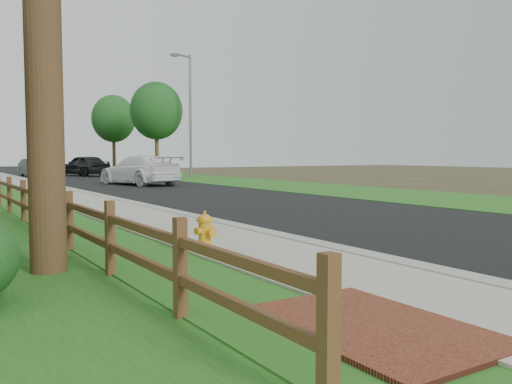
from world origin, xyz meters
TOP-DOWN VIEW (x-y plane):
  - ground at (0.00, 0.00)m, footprint 120.00×120.00m
  - road at (4.60, 35.00)m, footprint 8.00×90.00m
  - curb at (0.40, 35.00)m, footprint 0.40×90.00m
  - wet_gutter at (0.75, 35.00)m, footprint 0.50×90.00m
  - sidewalk at (-0.90, 35.00)m, footprint 2.20×90.00m
  - verge_far at (11.50, 35.00)m, footprint 6.00×90.00m
  - brick_patch at (-2.20, -1.00)m, footprint 1.60×2.40m
  - ranch_fence at (-3.60, 6.40)m, footprint 0.12×16.92m
  - fire_hydrant at (-1.70, 3.59)m, footprint 0.45×0.36m
  - white_suv at (4.89, 24.79)m, footprint 3.58×6.11m
  - dark_car_mid at (5.53, 39.17)m, footprint 3.53×5.30m
  - dark_car_far at (2.00, 39.98)m, footprint 1.94×4.30m
  - streetlight at (11.26, 31.68)m, footprint 1.98×0.99m
  - tree_mid_right at (10.00, 34.84)m, footprint 4.03×4.03m
  - tree_far_right at (9.00, 42.32)m, footprint 3.76×3.76m

SIDE VIEW (x-z plane):
  - ground at x=0.00m, z-range 0.00..0.00m
  - road at x=4.60m, z-range 0.00..0.02m
  - verge_far at x=11.50m, z-range 0.00..0.04m
  - wet_gutter at x=0.75m, z-range 0.02..0.02m
  - sidewalk at x=-0.90m, z-range 0.00..0.10m
  - brick_patch at x=-2.20m, z-range 0.00..0.11m
  - curb at x=0.40m, z-range 0.00..0.12m
  - fire_hydrant at x=-1.70m, z-range 0.07..0.75m
  - ranch_fence at x=-3.60m, z-range 0.07..1.17m
  - dark_car_far at x=2.00m, z-range 0.02..1.39m
  - white_suv at x=4.89m, z-range 0.02..1.68m
  - dark_car_mid at x=5.53m, z-range 0.02..1.70m
  - tree_far_right at x=9.00m, z-range 1.38..8.32m
  - tree_mid_right at x=10.00m, z-range 1.42..8.74m
  - streetlight at x=11.26m, z-range 0.60..9.63m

